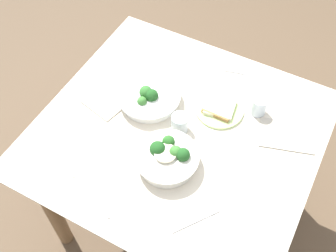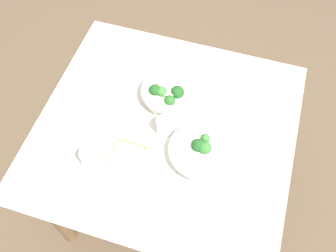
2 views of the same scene
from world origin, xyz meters
The scene contains 13 objects.
ground_plane centered at (0.00, 0.00, 0.00)m, with size 6.00×6.00×0.00m, color brown.
dining_table centered at (0.00, 0.00, 0.63)m, with size 1.11×1.05×0.76m.
broccoli_bowl_far centered at (-0.18, 0.08, 0.79)m, with size 0.27×0.27×0.09m.
broccoli_bowl_near centered at (0.03, -0.15, 0.80)m, with size 0.24×0.24×0.10m.
bread_side_plate centered at (0.10, 0.18, 0.77)m, with size 0.20×0.20×0.03m.
water_glass_center centered at (0.25, 0.25, 0.80)m, with size 0.06×0.06×0.08m, color silver.
water_glass_side centered at (0.00, 0.01, 0.80)m, with size 0.07×0.07×0.08m, color silver.
fork_by_far_bowl centered at (0.08, 0.41, 0.76)m, with size 0.11×0.04×0.00m.
fork_by_near_bowl centered at (-0.28, -0.34, 0.76)m, with size 0.09×0.09×0.00m.
table_knife_left centered at (0.23, -0.32, 0.76)m, with size 0.19×0.01×0.00m, color #B7B7BC.
table_knife_right centered at (-0.11, -0.38, 0.76)m, with size 0.21×0.01×0.00m, color #B7B7BC.
napkin_folded_upper centered at (-0.34, -0.02, 0.76)m, with size 0.16×0.13×0.01m, color #B1A997.
napkin_folded_lower centered at (0.40, 0.19, 0.76)m, with size 0.22×0.15×0.01m, color #B1A997.
Camera 1 is at (0.43, -0.89, 2.13)m, focal length 44.45 mm.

